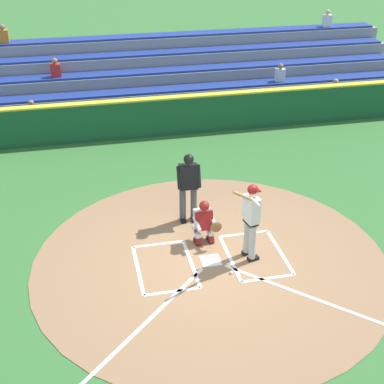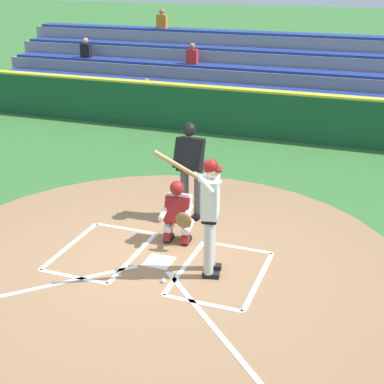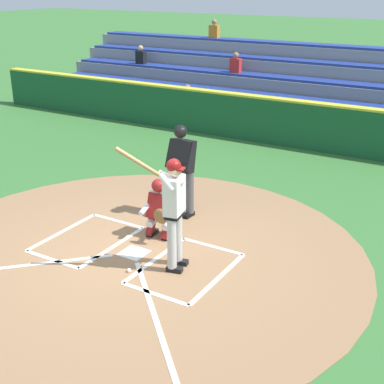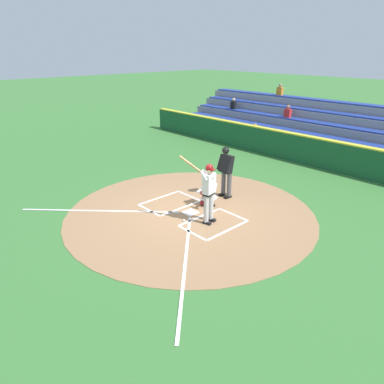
# 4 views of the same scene
# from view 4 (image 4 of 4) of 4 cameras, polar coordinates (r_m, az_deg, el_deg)

# --- Properties ---
(ground_plane) EXTENTS (120.00, 120.00, 0.00)m
(ground_plane) POSITION_cam_4_polar(r_m,az_deg,el_deg) (11.50, -0.26, -3.37)
(ground_plane) COLOR #387033
(dirt_circle) EXTENTS (8.00, 8.00, 0.01)m
(dirt_circle) POSITION_cam_4_polar(r_m,az_deg,el_deg) (11.50, -0.26, -3.34)
(dirt_circle) COLOR #99704C
(dirt_circle) RESTS_ON ground
(home_plate_and_chalk) EXTENTS (7.93, 4.91, 0.01)m
(home_plate_and_chalk) POSITION_cam_4_polar(r_m,az_deg,el_deg) (10.98, -3.66, -4.63)
(home_plate_and_chalk) COLOR white
(home_plate_and_chalk) RESTS_ON dirt_circle
(batter) EXTENTS (0.86, 0.86, 2.13)m
(batter) POSITION_cam_4_polar(r_m,az_deg,el_deg) (10.44, 2.68, 0.46)
(batter) COLOR #BCBCBC
(batter) RESTS_ON ground
(catcher) EXTENTS (0.62, 0.61, 1.13)m
(catcher) POSITION_cam_4_polar(r_m,az_deg,el_deg) (11.73, 2.63, 0.29)
(catcher) COLOR black
(catcher) RESTS_ON ground
(plate_umpire) EXTENTS (0.59, 0.43, 1.86)m
(plate_umpire) POSITION_cam_4_polar(r_m,az_deg,el_deg) (12.38, 5.53, 3.80)
(plate_umpire) COLOR #4C4C51
(plate_umpire) RESTS_ON ground
(baseball) EXTENTS (0.07, 0.07, 0.07)m
(baseball) POSITION_cam_4_polar(r_m,az_deg,el_deg) (10.93, -1.31, -4.59)
(baseball) COLOR white
(baseball) RESTS_ON ground
(backstop_wall) EXTENTS (22.00, 0.36, 1.31)m
(backstop_wall) POSITION_cam_4_polar(r_m,az_deg,el_deg) (16.95, 18.91, 6.27)
(backstop_wall) COLOR #19512D
(backstop_wall) RESTS_ON ground
(bleacher_stand) EXTENTS (20.00, 4.25, 3.00)m
(bleacher_stand) POSITION_cam_4_polar(r_m,az_deg,el_deg) (19.77, 23.69, 8.36)
(bleacher_stand) COLOR gray
(bleacher_stand) RESTS_ON ground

